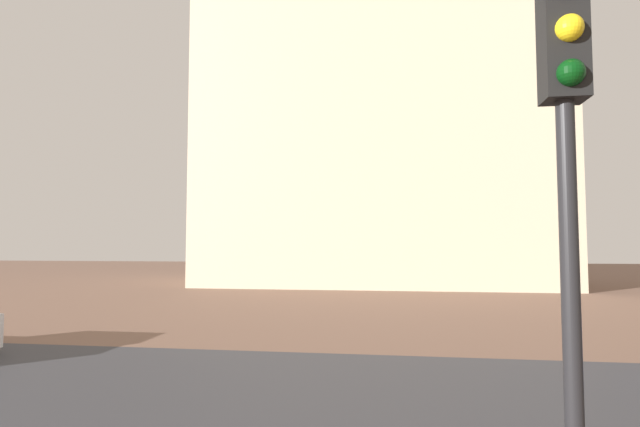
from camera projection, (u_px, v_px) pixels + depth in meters
The scene contains 4 objects.
ground_plane at pixel (294, 364), 10.80m from camera, with size 120.00×120.00×0.00m, color brown.
street_asphalt_strip at pixel (264, 402), 8.19m from camera, with size 120.00×7.59×0.00m, color #38383D.
landmark_building at pixel (384, 109), 33.68m from camera, with size 22.83×11.25×40.14m.
traffic_light_pole at pixel (568, 167), 3.28m from camera, with size 0.28×0.34×4.51m.
Camera 1 is at (2.11, -0.79, 2.64)m, focal length 27.57 mm.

